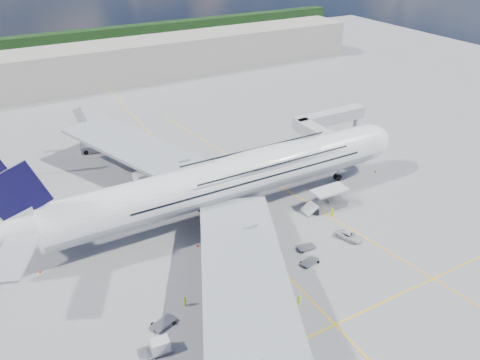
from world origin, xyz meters
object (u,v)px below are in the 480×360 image
dolly_nose_near (306,247)px  crew_nose (340,186)px  dolly_row_a (160,346)px  service_van (349,236)px  crew_loader (329,197)px  dolly_nose_far (310,262)px  dolly_back (163,323)px  crew_van (332,212)px  cone_wing_left_inner (112,187)px  catering_truck_outer (95,144)px  jet_bridge (325,125)px  cone_wing_left_outer (146,164)px  dolly_row_b (258,300)px  dolly_row_c (275,281)px  catering_truck_inner (150,180)px  cone_wing_right_outer (216,294)px  crew_wing (185,301)px  cone_tail (40,271)px  cone_nose (375,171)px  cargo_loader (328,201)px  cone_wing_right_inner (197,245)px  crew_tug (299,300)px  airliner (228,179)px  baggage_tug (219,266)px

dolly_nose_near → crew_nose: bearing=40.3°
dolly_row_a → service_van: size_ratio=0.74×
service_van → crew_loader: (4.53, 11.04, 0.26)m
dolly_nose_far → dolly_back: bearing=164.2°
crew_van → cone_wing_left_inner: (-31.24, 28.58, -0.48)m
dolly_nose_far → catering_truck_outer: catering_truck_outer is taller
jet_bridge → cone_wing_left_outer: size_ratio=32.58×
jet_bridge → dolly_row_b: 49.26m
dolly_row_b → dolly_row_c: size_ratio=0.80×
catering_truck_inner → cone_wing_right_outer: 32.90m
crew_wing → cone_tail: (-16.09, 16.72, -0.56)m
cone_wing_left_inner → cone_nose: bearing=-22.1°
cargo_loader → cone_wing_right_inner: size_ratio=15.75×
dolly_back → cone_tail: 22.19m
crew_nose → crew_wing: bearing=174.5°
cargo_loader → crew_tug: 25.80m
service_van → crew_tug: bearing=-173.9°
dolly_row_a → dolly_nose_near: 28.57m
crew_wing → cone_tail: size_ratio=3.20×
airliner → cone_wing_left_outer: (-6.76, 24.74, -6.59)m
baggage_tug → dolly_row_c: bearing=-58.7°
cargo_loader → catering_truck_inner: catering_truck_inner is taller
dolly_row_c → cone_nose: bearing=41.4°
dolly_row_a → dolly_back: bearing=68.9°
cone_wing_left_inner → catering_truck_inner: bearing=-29.0°
baggage_tug → crew_wing: size_ratio=2.02×
catering_truck_inner → crew_nose: bearing=-44.2°
crew_van → cone_wing_right_inner: size_ratio=2.79×
crew_loader → cone_wing_left_outer: size_ratio=2.95×
catering_truck_outer → crew_loader: (32.57, -42.20, -0.92)m
crew_van → crew_tug: 23.17m
jet_bridge → catering_truck_inner: jet_bridge is taller
dolly_nose_near → catering_truck_outer: (-20.35, 52.01, 1.45)m
crew_loader → dolly_row_c: bearing=-120.5°
cone_wing_right_inner → cone_tail: (-22.98, 5.51, -0.02)m
dolly_row_c → dolly_back: bearing=-166.2°
jet_bridge → cargo_loader: jet_bridge is taller
catering_truck_outer → cargo_loader: bearing=-44.0°
crew_wing → cone_tail: 23.21m
dolly_row_a → baggage_tug: (13.00, 9.89, -0.21)m
crew_wing → crew_tug: (13.56, -7.30, -0.01)m
dolly_nose_near → catering_truck_outer: catering_truck_outer is taller
dolly_row_c → cone_wing_right_outer: bearing=-177.2°
dolly_row_c → crew_wing: 13.23m
airliner → crew_van: airliner is taller
dolly_nose_near → crew_van: bearing=34.7°
airliner → jet_bridge: bearing=20.3°
dolly_row_c → crew_tug: (0.50, -5.23, 0.42)m
jet_bridge → cone_nose: 14.49m
dolly_back → dolly_row_b: bearing=-30.4°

